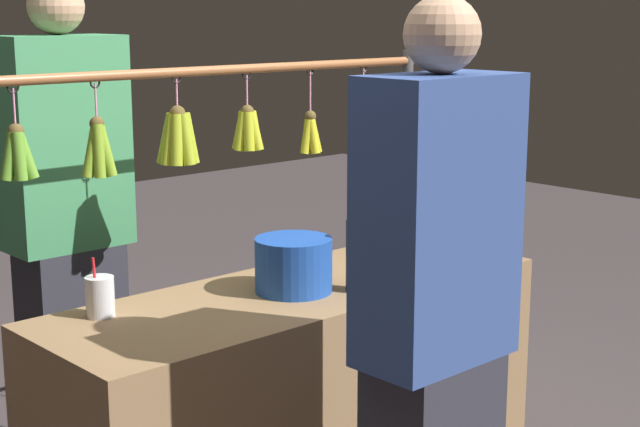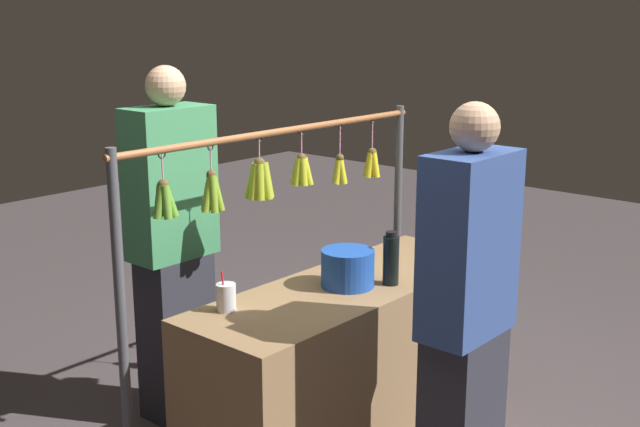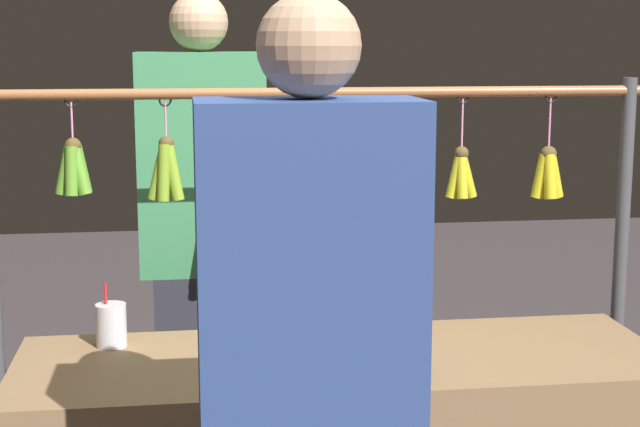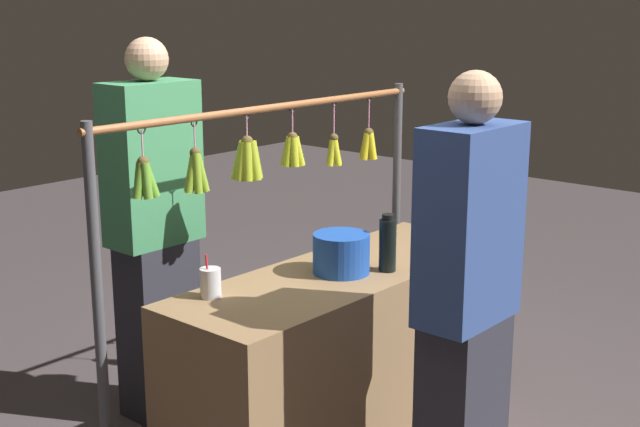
% 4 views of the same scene
% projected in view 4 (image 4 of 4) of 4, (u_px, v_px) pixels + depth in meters
% --- Properties ---
extents(market_counter, '(1.71, 0.58, 0.80)m').
position_uv_depth(market_counter, '(342.00, 357.00, 3.83)').
color(market_counter, olive).
rests_on(market_counter, ground).
extents(display_rack, '(1.98, 0.14, 1.51)m').
position_uv_depth(display_rack, '(268.00, 193.00, 3.91)').
color(display_rack, '#4C4C51').
rests_on(display_rack, ground).
extents(water_bottle, '(0.07, 0.07, 0.25)m').
position_uv_depth(water_bottle, '(388.00, 244.00, 3.70)').
color(water_bottle, black).
rests_on(water_bottle, market_counter).
extents(blue_bucket, '(0.24, 0.24, 0.17)m').
position_uv_depth(blue_bucket, '(341.00, 253.00, 3.68)').
color(blue_bucket, '#1E4BAB').
rests_on(blue_bucket, market_counter).
extents(drink_cup, '(0.08, 0.08, 0.18)m').
position_uv_depth(drink_cup, '(210.00, 283.00, 3.38)').
color(drink_cup, silver).
rests_on(drink_cup, market_counter).
extents(vendor_person, '(0.42, 0.23, 1.78)m').
position_uv_depth(vendor_person, '(155.00, 235.00, 4.00)').
color(vendor_person, '#2D2D38').
rests_on(vendor_person, ground).
extents(customer_person, '(0.41, 0.22, 1.71)m').
position_uv_depth(customer_person, '(466.00, 311.00, 3.13)').
color(customer_person, '#2D2D38').
rests_on(customer_person, ground).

